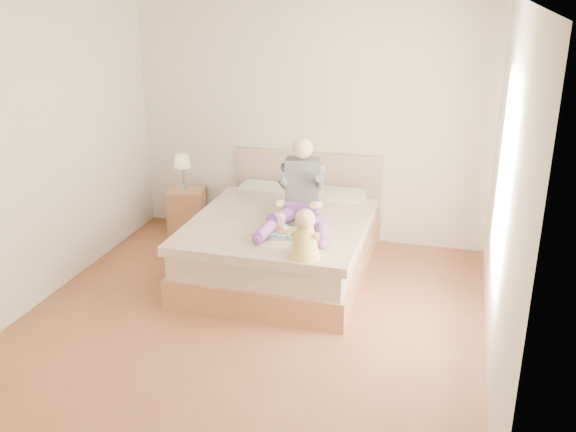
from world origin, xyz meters
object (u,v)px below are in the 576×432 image
(adult, at_px, (300,198))
(baby, at_px, (305,238))
(tray, at_px, (294,231))
(nightstand, at_px, (187,210))
(bed, at_px, (284,241))

(adult, distance_m, baby, 0.86)
(tray, height_order, baby, baby)
(adult, bearing_deg, tray, -91.03)
(tray, bearing_deg, nightstand, 128.80)
(baby, bearing_deg, tray, 113.91)
(nightstand, height_order, tray, tray)
(bed, relative_size, nightstand, 4.27)
(adult, bearing_deg, baby, -78.97)
(bed, xyz_separation_m, nightstand, (-1.41, 0.74, -0.06))
(bed, bearing_deg, nightstand, 152.37)
(bed, bearing_deg, tray, -64.42)
(adult, height_order, tray, adult)
(adult, bearing_deg, bed, 137.82)
(bed, relative_size, tray, 4.28)
(baby, bearing_deg, adult, 106.21)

